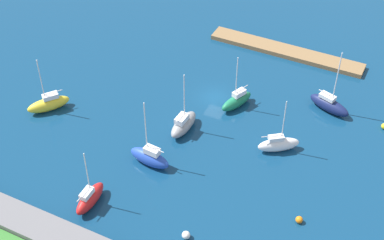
{
  "coord_description": "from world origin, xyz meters",
  "views": [
    {
      "loc": [
        -23.64,
        54.8,
        47.65
      ],
      "look_at": [
        0.0,
        7.1,
        1.5
      ],
      "focal_mm": 52.53,
      "sensor_mm": 36.0,
      "label": 1
    }
  ],
  "objects_px": {
    "pier_dock": "(286,51)",
    "sailboat_white_along_channel": "(278,144)",
    "sailboat_navy_off_beacon": "(329,104)",
    "sailboat_gray_far_north": "(183,124)",
    "sailboat_blue_lone_north": "(150,157)",
    "mooring_buoy_white": "(186,235)",
    "mooring_buoy_yellow": "(384,126)",
    "sailboat_green_mid_basin": "(237,101)",
    "sailboat_yellow_far_south": "(49,104)",
    "mooring_buoy_orange": "(299,220)",
    "sailboat_red_near_pier": "(90,198)"
  },
  "relations": [
    {
      "from": "sailboat_gray_far_north",
      "to": "mooring_buoy_yellow",
      "type": "xyz_separation_m",
      "value": [
        -22.72,
        -11.64,
        -0.66
      ]
    },
    {
      "from": "sailboat_blue_lone_north",
      "to": "mooring_buoy_white",
      "type": "relative_size",
      "value": 10.43
    },
    {
      "from": "pier_dock",
      "to": "sailboat_white_along_channel",
      "type": "xyz_separation_m",
      "value": [
        -6.06,
        20.4,
        0.65
      ]
    },
    {
      "from": "sailboat_red_near_pier",
      "to": "mooring_buoy_yellow",
      "type": "distance_m",
      "value": 37.78
    },
    {
      "from": "pier_dock",
      "to": "sailboat_red_near_pier",
      "type": "distance_m",
      "value": 38.91
    },
    {
      "from": "pier_dock",
      "to": "mooring_buoy_white",
      "type": "bearing_deg",
      "value": 93.05
    },
    {
      "from": "sailboat_green_mid_basin",
      "to": "mooring_buoy_white",
      "type": "bearing_deg",
      "value": 31.79
    },
    {
      "from": "sailboat_green_mid_basin",
      "to": "mooring_buoy_orange",
      "type": "height_order",
      "value": "sailboat_green_mid_basin"
    },
    {
      "from": "pier_dock",
      "to": "sailboat_blue_lone_north",
      "type": "xyz_separation_m",
      "value": [
        6.72,
        29.37,
        0.78
      ]
    },
    {
      "from": "sailboat_white_along_channel",
      "to": "pier_dock",
      "type": "bearing_deg",
      "value": 70.09
    },
    {
      "from": "sailboat_yellow_far_south",
      "to": "mooring_buoy_orange",
      "type": "distance_m",
      "value": 35.69
    },
    {
      "from": "sailboat_navy_off_beacon",
      "to": "sailboat_gray_far_north",
      "type": "bearing_deg",
      "value": -124.08
    },
    {
      "from": "sailboat_blue_lone_north",
      "to": "sailboat_navy_off_beacon",
      "type": "height_order",
      "value": "sailboat_navy_off_beacon"
    },
    {
      "from": "sailboat_yellow_far_south",
      "to": "sailboat_navy_off_beacon",
      "type": "bearing_deg",
      "value": 153.36
    },
    {
      "from": "pier_dock",
      "to": "mooring_buoy_orange",
      "type": "height_order",
      "value": "mooring_buoy_orange"
    },
    {
      "from": "sailboat_blue_lone_north",
      "to": "mooring_buoy_orange",
      "type": "distance_m",
      "value": 18.62
    },
    {
      "from": "mooring_buoy_white",
      "to": "sailboat_green_mid_basin",
      "type": "bearing_deg",
      "value": -80.5
    },
    {
      "from": "sailboat_white_along_channel",
      "to": "sailboat_yellow_far_south",
      "type": "distance_m",
      "value": 30.32
    },
    {
      "from": "sailboat_red_near_pier",
      "to": "mooring_buoy_white",
      "type": "bearing_deg",
      "value": -88.2
    },
    {
      "from": "sailboat_green_mid_basin",
      "to": "mooring_buoy_white",
      "type": "height_order",
      "value": "sailboat_green_mid_basin"
    },
    {
      "from": "sailboat_navy_off_beacon",
      "to": "sailboat_gray_far_north",
      "type": "xyz_separation_m",
      "value": [
        15.34,
        12.04,
        0.06
      ]
    },
    {
      "from": "sailboat_blue_lone_north",
      "to": "sailboat_navy_off_beacon",
      "type": "xyz_separation_m",
      "value": [
        -16.17,
        -19.13,
        -0.13
      ]
    },
    {
      "from": "sailboat_navy_off_beacon",
      "to": "sailboat_green_mid_basin",
      "type": "height_order",
      "value": "sailboat_navy_off_beacon"
    },
    {
      "from": "sailboat_white_along_channel",
      "to": "sailboat_red_near_pier",
      "type": "distance_m",
      "value": 23.3
    },
    {
      "from": "sailboat_blue_lone_north",
      "to": "sailboat_navy_off_beacon",
      "type": "distance_m",
      "value": 25.05
    },
    {
      "from": "pier_dock",
      "to": "mooring_buoy_orange",
      "type": "bearing_deg",
      "value": 111.65
    },
    {
      "from": "sailboat_green_mid_basin",
      "to": "mooring_buoy_white",
      "type": "relative_size",
      "value": 9.03
    },
    {
      "from": "sailboat_white_along_channel",
      "to": "mooring_buoy_orange",
      "type": "distance_m",
      "value": 11.17
    },
    {
      "from": "sailboat_white_along_channel",
      "to": "mooring_buoy_white",
      "type": "xyz_separation_m",
      "value": [
        4.08,
        16.73,
        -0.55
      ]
    },
    {
      "from": "pier_dock",
      "to": "sailboat_blue_lone_north",
      "type": "height_order",
      "value": "sailboat_blue_lone_north"
    },
    {
      "from": "sailboat_blue_lone_north",
      "to": "sailboat_gray_far_north",
      "type": "relative_size",
      "value": 1.09
    },
    {
      "from": "pier_dock",
      "to": "sailboat_blue_lone_north",
      "type": "distance_m",
      "value": 30.14
    },
    {
      "from": "sailboat_white_along_channel",
      "to": "sailboat_gray_far_north",
      "type": "relative_size",
      "value": 0.89
    },
    {
      "from": "sailboat_navy_off_beacon",
      "to": "sailboat_red_near_pier",
      "type": "height_order",
      "value": "sailboat_navy_off_beacon"
    },
    {
      "from": "mooring_buoy_orange",
      "to": "pier_dock",
      "type": "bearing_deg",
      "value": -68.35
    },
    {
      "from": "mooring_buoy_white",
      "to": "sailboat_white_along_channel",
      "type": "bearing_deg",
      "value": -103.71
    },
    {
      "from": "sailboat_red_near_pier",
      "to": "mooring_buoy_white",
      "type": "height_order",
      "value": "sailboat_red_near_pier"
    },
    {
      "from": "sailboat_blue_lone_north",
      "to": "sailboat_red_near_pier",
      "type": "relative_size",
      "value": 1.22
    },
    {
      "from": "sailboat_white_along_channel",
      "to": "sailboat_yellow_far_south",
      "type": "xyz_separation_m",
      "value": [
        29.7,
        6.1,
        0.02
      ]
    },
    {
      "from": "pier_dock",
      "to": "sailboat_gray_far_north",
      "type": "xyz_separation_m",
      "value": [
        5.89,
        22.28,
        0.71
      ]
    },
    {
      "from": "sailboat_white_along_channel",
      "to": "sailboat_gray_far_north",
      "type": "height_order",
      "value": "sailboat_gray_far_north"
    },
    {
      "from": "mooring_buoy_white",
      "to": "mooring_buoy_yellow",
      "type": "relative_size",
      "value": 1.16
    },
    {
      "from": "sailboat_navy_off_beacon",
      "to": "sailboat_red_near_pier",
      "type": "relative_size",
      "value": 1.22
    },
    {
      "from": "mooring_buoy_orange",
      "to": "sailboat_green_mid_basin",
      "type": "bearing_deg",
      "value": -47.83
    },
    {
      "from": "sailboat_blue_lone_north",
      "to": "sailboat_yellow_far_south",
      "type": "height_order",
      "value": "sailboat_blue_lone_north"
    },
    {
      "from": "sailboat_blue_lone_north",
      "to": "sailboat_white_along_channel",
      "type": "bearing_deg",
      "value": -140.45
    },
    {
      "from": "mooring_buoy_white",
      "to": "pier_dock",
      "type": "bearing_deg",
      "value": -86.95
    },
    {
      "from": "sailboat_white_along_channel",
      "to": "sailboat_green_mid_basin",
      "type": "height_order",
      "value": "sailboat_green_mid_basin"
    },
    {
      "from": "pier_dock",
      "to": "sailboat_yellow_far_south",
      "type": "height_order",
      "value": "sailboat_yellow_far_south"
    },
    {
      "from": "sailboat_gray_far_north",
      "to": "mooring_buoy_orange",
      "type": "xyz_separation_m",
      "value": [
        -17.77,
        7.64,
        -0.65
      ]
    }
  ]
}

